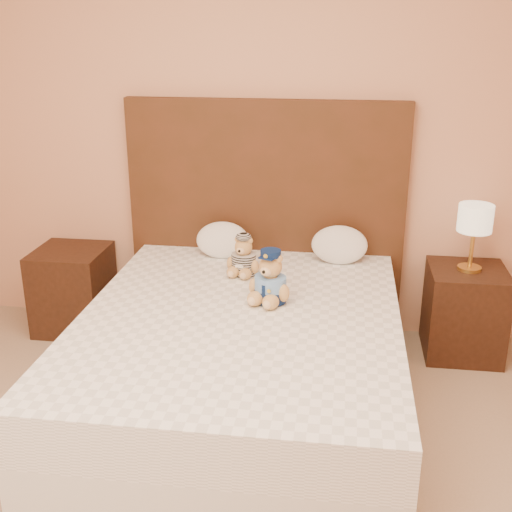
{
  "coord_description": "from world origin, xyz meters",
  "views": [
    {
      "loc": [
        0.49,
        -1.69,
        1.93
      ],
      "look_at": [
        0.05,
        1.45,
        0.77
      ],
      "focal_mm": 45.0,
      "sensor_mm": 36.0,
      "label": 1
    }
  ],
  "objects_px": {
    "lamp": "(475,222)",
    "nightstand_left": "(73,289)",
    "nightstand_right": "(464,312)",
    "teddy_prisoner": "(244,255)",
    "pillow_right": "(340,243)",
    "teddy_police": "(270,277)",
    "pillow_left": "(222,238)",
    "bed": "(240,362)"
  },
  "relations": [
    {
      "from": "lamp",
      "to": "nightstand_left",
      "type": "bearing_deg",
      "value": 180.0
    },
    {
      "from": "nightstand_right",
      "to": "teddy_prisoner",
      "type": "bearing_deg",
      "value": -168.83
    },
    {
      "from": "nightstand_right",
      "to": "pillow_right",
      "type": "relative_size",
      "value": 1.62
    },
    {
      "from": "teddy_police",
      "to": "pillow_right",
      "type": "xyz_separation_m",
      "value": [
        0.34,
        0.66,
        -0.02
      ]
    },
    {
      "from": "teddy_prisoner",
      "to": "teddy_police",
      "type": "bearing_deg",
      "value": -47.9
    },
    {
      "from": "nightstand_right",
      "to": "lamp",
      "type": "distance_m",
      "value": 0.57
    },
    {
      "from": "teddy_prisoner",
      "to": "pillow_right",
      "type": "height_order",
      "value": "pillow_right"
    },
    {
      "from": "nightstand_right",
      "to": "teddy_prisoner",
      "type": "relative_size",
      "value": 2.35
    },
    {
      "from": "teddy_police",
      "to": "teddy_prisoner",
      "type": "distance_m",
      "value": 0.42
    },
    {
      "from": "nightstand_right",
      "to": "teddy_prisoner",
      "type": "distance_m",
      "value": 1.4
    },
    {
      "from": "lamp",
      "to": "pillow_right",
      "type": "bearing_deg",
      "value": 177.77
    },
    {
      "from": "teddy_police",
      "to": "pillow_right",
      "type": "relative_size",
      "value": 0.83
    },
    {
      "from": "nightstand_left",
      "to": "teddy_prisoner",
      "type": "relative_size",
      "value": 2.35
    },
    {
      "from": "nightstand_left",
      "to": "pillow_left",
      "type": "bearing_deg",
      "value": 1.71
    },
    {
      "from": "pillow_right",
      "to": "nightstand_left",
      "type": "bearing_deg",
      "value": -179.01
    },
    {
      "from": "bed",
      "to": "pillow_right",
      "type": "distance_m",
      "value": 1.04
    },
    {
      "from": "pillow_right",
      "to": "lamp",
      "type": "bearing_deg",
      "value": -2.23
    },
    {
      "from": "teddy_prisoner",
      "to": "bed",
      "type": "bearing_deg",
      "value": -69.62
    },
    {
      "from": "teddy_police",
      "to": "pillow_right",
      "type": "height_order",
      "value": "teddy_police"
    },
    {
      "from": "lamp",
      "to": "nightstand_right",
      "type": "bearing_deg",
      "value": 0.0
    },
    {
      "from": "nightstand_left",
      "to": "lamp",
      "type": "height_order",
      "value": "lamp"
    },
    {
      "from": "nightstand_left",
      "to": "pillow_left",
      "type": "xyz_separation_m",
      "value": [
        1.0,
        0.03,
        0.39
      ]
    },
    {
      "from": "nightstand_left",
      "to": "lamp",
      "type": "distance_m",
      "value": 2.56
    },
    {
      "from": "pillow_left",
      "to": "pillow_right",
      "type": "bearing_deg",
      "value": 0.0
    },
    {
      "from": "teddy_prisoner",
      "to": "pillow_right",
      "type": "distance_m",
      "value": 0.62
    },
    {
      "from": "pillow_right",
      "to": "bed",
      "type": "bearing_deg",
      "value": -119.98
    },
    {
      "from": "nightstand_right",
      "to": "pillow_left",
      "type": "xyz_separation_m",
      "value": [
        -1.5,
        0.03,
        0.39
      ]
    },
    {
      "from": "lamp",
      "to": "teddy_prisoner",
      "type": "bearing_deg",
      "value": -168.83
    },
    {
      "from": "lamp",
      "to": "pillow_right",
      "type": "height_order",
      "value": "lamp"
    },
    {
      "from": "lamp",
      "to": "pillow_right",
      "type": "distance_m",
      "value": 0.79
    },
    {
      "from": "teddy_prisoner",
      "to": "pillow_left",
      "type": "distance_m",
      "value": 0.34
    },
    {
      "from": "pillow_left",
      "to": "teddy_police",
      "type": "bearing_deg",
      "value": -59.87
    },
    {
      "from": "teddy_police",
      "to": "teddy_prisoner",
      "type": "xyz_separation_m",
      "value": [
        -0.2,
        0.37,
        -0.02
      ]
    },
    {
      "from": "lamp",
      "to": "pillow_left",
      "type": "xyz_separation_m",
      "value": [
        -1.5,
        0.03,
        -0.18
      ]
    },
    {
      "from": "bed",
      "to": "pillow_right",
      "type": "relative_size",
      "value": 5.88
    },
    {
      "from": "nightstand_left",
      "to": "nightstand_right",
      "type": "height_order",
      "value": "same"
    },
    {
      "from": "bed",
      "to": "teddy_prisoner",
      "type": "height_order",
      "value": "teddy_prisoner"
    },
    {
      "from": "nightstand_left",
      "to": "pillow_right",
      "type": "xyz_separation_m",
      "value": [
        1.73,
        0.03,
        0.39
      ]
    },
    {
      "from": "nightstand_right",
      "to": "teddy_prisoner",
      "type": "xyz_separation_m",
      "value": [
        -1.32,
        -0.26,
        0.39
      ]
    },
    {
      "from": "nightstand_right",
      "to": "teddy_police",
      "type": "xyz_separation_m",
      "value": [
        -1.12,
        -0.63,
        0.42
      ]
    },
    {
      "from": "nightstand_right",
      "to": "pillow_left",
      "type": "distance_m",
      "value": 1.55
    },
    {
      "from": "nightstand_left",
      "to": "teddy_police",
      "type": "xyz_separation_m",
      "value": [
        1.38,
        -0.63,
        0.42
      ]
    }
  ]
}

